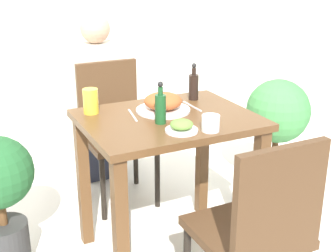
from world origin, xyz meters
The scene contains 14 objects.
ground_plane centered at (0.00, 0.00, 0.00)m, with size 16.00×16.00×0.00m, color silver.
dining_table centered at (0.00, 0.00, 0.63)m, with size 0.84×0.67×0.78m.
chair_near centered at (0.07, -0.67, 0.51)m, with size 0.42×0.42×0.89m.
chair_far centered at (-0.03, 0.72, 0.51)m, with size 0.42×0.42×0.89m.
food_plate centered at (0.02, 0.09, 0.82)m, with size 0.28×0.28×0.10m.
side_plate centered at (-0.04, -0.22, 0.80)m, with size 0.15×0.15×0.06m.
drink_cup centered at (0.08, -0.27, 0.81)m, with size 0.08×0.08×0.07m.
juice_glass centered at (-0.32, 0.22, 0.84)m, with size 0.08×0.08×0.13m.
sauce_bottle centered at (0.26, 0.20, 0.86)m, with size 0.05×0.05×0.20m.
condiment_bottle centered at (-0.07, -0.07, 0.86)m, with size 0.05×0.05×0.20m.
fork_utensil centered at (-0.15, 0.09, 0.78)m, with size 0.04×0.19×0.00m.
spoon_utensil centered at (0.18, 0.09, 0.78)m, with size 0.01×0.19×0.00m.
potted_plant_right centered at (0.88, 0.23, 0.52)m, with size 0.40×0.40×0.81m.
person_figure centered at (-0.02, 1.06, 0.58)m, with size 0.34×0.22×1.17m.
Camera 1 is at (-0.96, -1.96, 1.53)m, focal length 50.00 mm.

